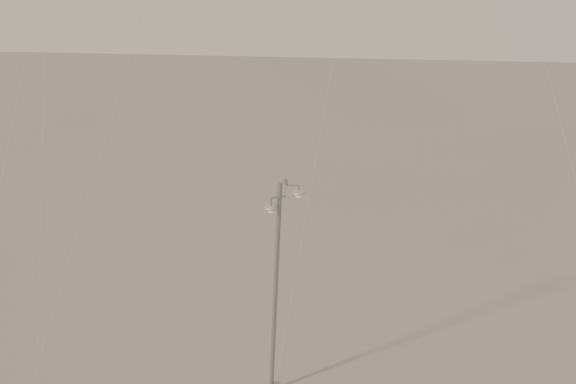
# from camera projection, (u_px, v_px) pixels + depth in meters

# --- Properties ---
(street_lamp) EXTENTS (1.55, 0.81, 9.48)m
(street_lamp) POSITION_uv_depth(u_px,v_px,m) (278.00, 283.00, 32.06)
(street_lamp) COLOR gray
(street_lamp) RESTS_ON ground
(kite_3) EXTENTS (1.11, 5.60, 21.46)m
(kite_3) POSITION_uv_depth(u_px,v_px,m) (45.00, 44.00, 24.75)
(kite_3) COLOR maroon
(kite_3) RESTS_ON ground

